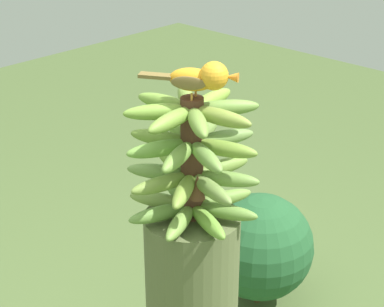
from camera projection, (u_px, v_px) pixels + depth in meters
name	position (u px, v px, depth m)	size (l,w,h in m)	color
banana_bunch	(192.00, 160.00, 1.52)	(0.31, 0.31, 0.30)	#4C2D1E
perched_bird	(202.00, 78.00, 1.43)	(0.13, 0.20, 0.09)	#C68933
tropical_shrub	(260.00, 247.00, 2.69)	(0.43, 0.43, 0.48)	brown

